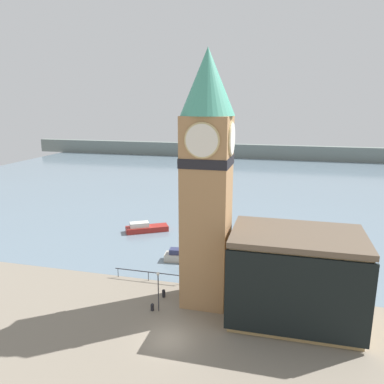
{
  "coord_description": "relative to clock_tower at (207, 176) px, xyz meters",
  "views": [
    {
      "loc": [
        8.81,
        -26.83,
        19.73
      ],
      "look_at": [
        0.67,
        5.41,
        11.78
      ],
      "focal_mm": 35.0,
      "sensor_mm": 36.0,
      "label": 1
    }
  ],
  "objects": [
    {
      "name": "ground_plane",
      "position": [
        -1.68,
        -7.2,
        -13.02
      ],
      "size": [
        160.0,
        160.0,
        0.0
      ],
      "primitive_type": "plane",
      "color": "gray"
    },
    {
      "name": "water",
      "position": [
        -1.68,
        62.9,
        -13.03
      ],
      "size": [
        160.0,
        120.0,
        0.0
      ],
      "color": "slate",
      "rests_on": "ground_plane"
    },
    {
      "name": "far_shoreline",
      "position": [
        -1.68,
        102.9,
        -10.52
      ],
      "size": [
        180.0,
        3.0,
        5.0
      ],
      "color": "slate",
      "rests_on": "water"
    },
    {
      "name": "pier_railing",
      "position": [
        -7.24,
        2.65,
        -12.1
      ],
      "size": [
        8.09,
        0.08,
        1.09
      ],
      "color": "#232328",
      "rests_on": "ground_plane"
    },
    {
      "name": "clock_tower",
      "position": [
        0.0,
        0.0,
        0.0
      ],
      "size": [
        5.04,
        5.04,
        24.54
      ],
      "color": "#9E754C",
      "rests_on": "ground_plane"
    },
    {
      "name": "pier_building",
      "position": [
        8.6,
        -1.27,
        -8.79
      ],
      "size": [
        11.81,
        7.97,
        8.44
      ],
      "color": "tan",
      "rests_on": "ground_plane"
    },
    {
      "name": "boat_near",
      "position": [
        -4.24,
        8.91,
        -12.41
      ],
      "size": [
        6.47,
        2.33,
        1.6
      ],
      "rotation": [
        0.0,
        0.0,
        0.11
      ],
      "color": "#B7B2A8",
      "rests_on": "water"
    },
    {
      "name": "boat_far",
      "position": [
        -13.62,
        18.25,
        -12.44
      ],
      "size": [
        6.73,
        5.08,
        1.58
      ],
      "rotation": [
        0.0,
        0.0,
        0.52
      ],
      "color": "maroon",
      "rests_on": "water"
    },
    {
      "name": "mooring_bollard_near",
      "position": [
        -4.39,
        -0.45,
        -12.56
      ],
      "size": [
        0.36,
        0.36,
        0.86
      ],
      "color": "black",
      "rests_on": "ground_plane"
    },
    {
      "name": "mooring_bollard_far",
      "position": [
        -4.65,
        -3.18,
        -12.62
      ],
      "size": [
        0.36,
        0.36,
        0.75
      ],
      "color": "black",
      "rests_on": "ground_plane"
    },
    {
      "name": "lamp_post",
      "position": [
        -4.02,
        -3.09,
        -10.19
      ],
      "size": [
        0.32,
        0.32,
        4.07
      ],
      "color": "#2D2D33",
      "rests_on": "ground_plane"
    }
  ]
}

